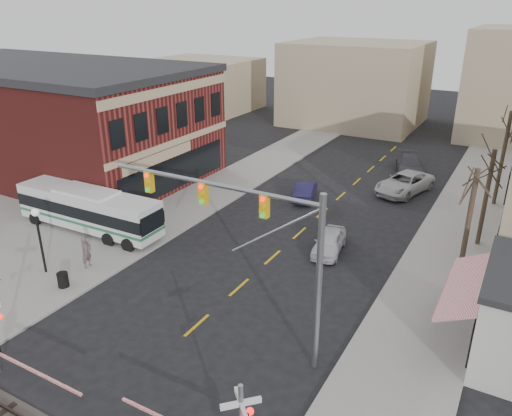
{
  "coord_description": "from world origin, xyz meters",
  "views": [
    {
      "loc": [
        12.44,
        -14.26,
        14.66
      ],
      "look_at": [
        -0.67,
        9.11,
        3.5
      ],
      "focal_mm": 35.0,
      "sensor_mm": 36.0,
      "label": 1
    }
  ],
  "objects": [
    {
      "name": "ground",
      "position": [
        0.0,
        0.0,
        0.0
      ],
      "size": [
        160.0,
        160.0,
        0.0
      ],
      "primitive_type": "plane",
      "color": "black",
      "rests_on": "ground"
    },
    {
      "name": "sidewalk_west",
      "position": [
        -9.5,
        20.0,
        0.06
      ],
      "size": [
        5.0,
        60.0,
        0.12
      ],
      "primitive_type": "cube",
      "color": "gray",
      "rests_on": "ground"
    },
    {
      "name": "sidewalk_east",
      "position": [
        9.5,
        20.0,
        0.06
      ],
      "size": [
        5.0,
        60.0,
        0.12
      ],
      "primitive_type": "cube",
      "color": "gray",
      "rests_on": "ground"
    },
    {
      "name": "brick_building",
      "position": [
        -26.98,
        16.0,
        4.81
      ],
      "size": [
        30.4,
        15.4,
        9.6
      ],
      "color": "maroon",
      "rests_on": "ground"
    },
    {
      "name": "tree_east_a",
      "position": [
        10.5,
        12.0,
        3.5
      ],
      "size": [
        0.28,
        0.28,
        6.75
      ],
      "color": "#382B21",
      "rests_on": "sidewalk_east"
    },
    {
      "name": "tree_east_b",
      "position": [
        10.8,
        18.0,
        3.27
      ],
      "size": [
        0.28,
        0.28,
        6.3
      ],
      "color": "#382B21",
      "rests_on": "sidewalk_east"
    },
    {
      "name": "tree_east_c",
      "position": [
        11.0,
        26.0,
        3.72
      ],
      "size": [
        0.28,
        0.28,
        7.2
      ],
      "color": "#382B21",
      "rests_on": "sidewalk_east"
    },
    {
      "name": "transit_bus",
      "position": [
        -12.68,
        7.33,
        1.62
      ],
      "size": [
        11.07,
        2.57,
        2.84
      ],
      "color": "silver",
      "rests_on": "ground"
    },
    {
      "name": "traffic_signal_mast",
      "position": [
        3.3,
        2.13,
        5.76
      ],
      "size": [
        10.4,
        0.3,
        8.0
      ],
      "color": "gray",
      "rests_on": "ground"
    },
    {
      "name": "street_lamp",
      "position": [
        -10.56,
        1.82,
        2.99
      ],
      "size": [
        0.44,
        0.44,
        3.97
      ],
      "color": "black",
      "rests_on": "sidewalk_west"
    },
    {
      "name": "trash_bin",
      "position": [
        -8.37,
        1.22,
        0.54
      ],
      "size": [
        0.6,
        0.6,
        0.83
      ],
      "primitive_type": "cylinder",
      "color": "black",
      "rests_on": "sidewalk_west"
    },
    {
      "name": "car_a",
      "position": [
        2.73,
        12.43,
        0.69
      ],
      "size": [
        2.25,
        4.28,
        1.39
      ],
      "primitive_type": "imported",
      "rotation": [
        0.0,
        0.0,
        0.16
      ],
      "color": "silver",
      "rests_on": "ground"
    },
    {
      "name": "car_b",
      "position": [
        -2.34,
        20.09,
        0.69
      ],
      "size": [
        2.56,
        4.45,
        1.39
      ],
      "primitive_type": "imported",
      "rotation": [
        0.0,
        0.0,
        3.42
      ],
      "color": "#191638",
      "rests_on": "ground"
    },
    {
      "name": "car_c",
      "position": [
        4.22,
        25.29,
        0.82
      ],
      "size": [
        4.28,
        6.44,
        1.64
      ],
      "primitive_type": "imported",
      "rotation": [
        0.0,
        0.0,
        -0.28
      ],
      "color": "beige",
      "rests_on": "ground"
    },
    {
      "name": "car_d",
      "position": [
        3.42,
        30.49,
        0.8
      ],
      "size": [
        3.77,
        5.92,
        1.6
      ],
      "primitive_type": "imported",
      "rotation": [
        0.0,
        0.0,
        0.3
      ],
      "color": "#45444A",
      "rests_on": "ground"
    },
    {
      "name": "pedestrian_near",
      "position": [
        -8.87,
        3.45,
        1.08
      ],
      "size": [
        0.51,
        0.73,
        1.92
      ],
      "primitive_type": "imported",
      "rotation": [
        0.0,
        0.0,
        1.65
      ],
      "color": "#5D4C4B",
      "rests_on": "sidewalk_west"
    },
    {
      "name": "pedestrian_far",
      "position": [
        -10.66,
        6.74,
        0.95
      ],
      "size": [
        1.01,
        0.94,
        1.66
      ],
      "primitive_type": "imported",
      "rotation": [
        0.0,
        0.0,
        0.49
      ],
      "color": "#2D3450",
      "rests_on": "sidewalk_west"
    }
  ]
}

